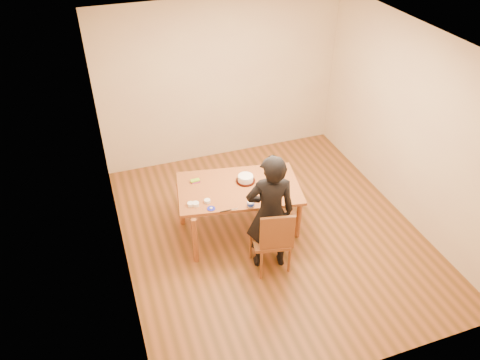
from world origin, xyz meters
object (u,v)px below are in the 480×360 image
object	(u,v)px
cake_plate	(246,181)
cake	(246,178)
dining_table	(239,188)
dining_chair	(270,239)
person	(270,213)

from	to	relation	value
cake_plate	cake	world-z (taller)	cake
cake_plate	cake	bearing A→B (deg)	0.00
cake_plate	cake	distance (m)	0.04
dining_table	dining_chair	distance (m)	0.84
cake_plate	person	xyz separation A→B (m)	(0.02, -0.82, 0.07)
cake_plate	person	distance (m)	0.82
cake	cake_plate	bearing A→B (deg)	0.00
dining_table	cake	bearing A→B (deg)	45.45
dining_table	cake	world-z (taller)	cake
dining_chair	cake_plate	xyz separation A→B (m)	(-0.02, 0.87, 0.31)
dining_table	person	xyz separation A→B (m)	(0.15, -0.73, 0.10)
cake	dining_table	bearing A→B (deg)	-144.79
dining_table	cake_plate	distance (m)	0.16
cake	person	xyz separation A→B (m)	(0.02, -0.82, 0.02)
person	cake_plate	bearing A→B (deg)	-76.19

